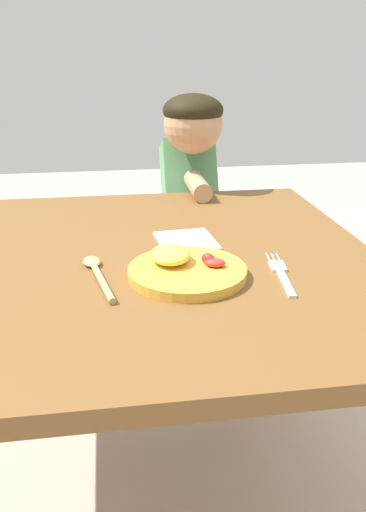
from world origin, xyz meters
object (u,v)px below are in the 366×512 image
at_px(plate, 185,269).
at_px(person, 189,224).
at_px(fork, 281,274).
at_px(spoon, 97,272).

height_order(plate, person, person).
bearing_deg(fork, person, 11.44).
height_order(fork, person, person).
relative_size(plate, person, 0.23).
distance_m(fork, spoon, 0.36).
xyz_separation_m(fork, person, (-0.06, 0.77, -0.15)).
distance_m(spoon, person, 0.79).
bearing_deg(spoon, person, -34.08).
relative_size(fork, person, 0.21).
bearing_deg(plate, spoon, 171.10).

